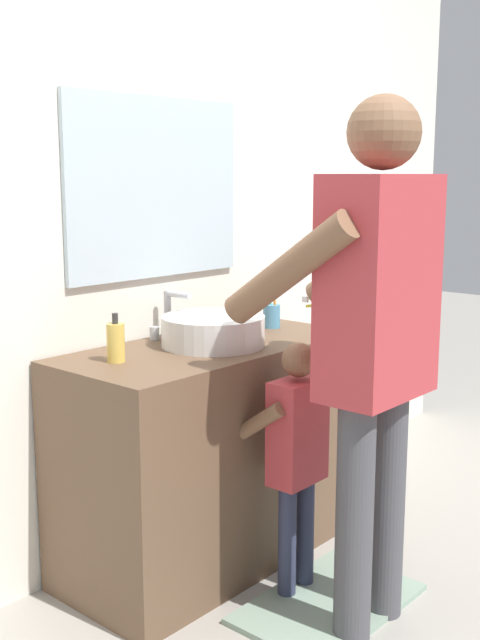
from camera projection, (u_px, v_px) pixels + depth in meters
name	position (u px, v px, depth m)	size (l,w,h in m)	color
ground_plane	(271.00, 582.00, 2.83)	(14.00, 14.00, 0.00)	#9E998E
back_wall	(147.00, 200.00, 2.98)	(4.40, 0.10, 2.70)	silver
vanity_cabinet	(210.00, 453.00, 2.94)	(1.17, 0.54, 0.83)	brown
sink_basin	(213.00, 330.00, 2.84)	(0.38, 0.38, 0.11)	silver
faucet	(170.00, 316.00, 2.99)	(0.18, 0.14, 0.18)	#B7BABF
toothbrush_cup	(272.00, 314.00, 3.18)	(0.07, 0.07, 0.21)	#4C8EB2
soap_bottle	(116.00, 342.00, 2.59)	(0.06, 0.06, 0.16)	gold
bath_mat	(328.00, 604.00, 2.66)	(0.64, 0.40, 0.02)	gray
child_toddler	(296.00, 446.00, 2.66)	(0.28, 0.28, 0.90)	#2D334C
adult_parent	(373.00, 321.00, 2.39)	(0.52, 0.55, 1.68)	#47474C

